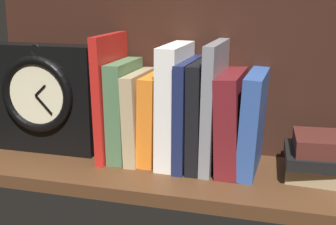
{
  "coord_description": "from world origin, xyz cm",
  "views": [
    {
      "loc": [
        24.46,
        -84.0,
        33.53
      ],
      "look_at": [
        -1.39,
        3.58,
        10.0
      ],
      "focal_mm": 50.84,
      "sensor_mm": 36.0,
      "label": 1
    }
  ],
  "objects_px": {
    "book_red_requiem": "(112,96)",
    "book_white_catcher": "(173,104)",
    "book_maroon_dawkins": "(232,121)",
    "book_green_romantic": "(125,110)",
    "book_orange_pandolfini": "(155,118)",
    "book_stack_side": "(331,158)",
    "book_black_skeptic": "(201,114)",
    "book_gray_chess": "(215,105)",
    "book_blue_modern": "(253,122)",
    "framed_clock": "(44,98)",
    "book_tan_shortstories": "(140,116)",
    "book_navy_bierce": "(188,112)"
  },
  "relations": [
    {
      "from": "book_green_romantic",
      "to": "book_orange_pandolfini",
      "type": "distance_m",
      "value": 0.06
    },
    {
      "from": "book_maroon_dawkins",
      "to": "book_white_catcher",
      "type": "bearing_deg",
      "value": 180.0
    },
    {
      "from": "book_maroon_dawkins",
      "to": "book_green_romantic",
      "type": "bearing_deg",
      "value": 180.0
    },
    {
      "from": "book_red_requiem",
      "to": "book_black_skeptic",
      "type": "xyz_separation_m",
      "value": [
        0.19,
        0.0,
        -0.02
      ]
    },
    {
      "from": "book_red_requiem",
      "to": "book_green_romantic",
      "type": "bearing_deg",
      "value": 0.0
    },
    {
      "from": "book_black_skeptic",
      "to": "book_blue_modern",
      "type": "height_order",
      "value": "book_black_skeptic"
    },
    {
      "from": "book_orange_pandolfini",
      "to": "book_green_romantic",
      "type": "bearing_deg",
      "value": 180.0
    },
    {
      "from": "book_gray_chess",
      "to": "book_orange_pandolfini",
      "type": "bearing_deg",
      "value": 180.0
    },
    {
      "from": "book_red_requiem",
      "to": "book_white_catcher",
      "type": "relative_size",
      "value": 1.07
    },
    {
      "from": "book_green_romantic",
      "to": "book_maroon_dawkins",
      "type": "bearing_deg",
      "value": 0.0
    },
    {
      "from": "book_stack_side",
      "to": "book_red_requiem",
      "type": "bearing_deg",
      "value": 178.78
    },
    {
      "from": "book_red_requiem",
      "to": "book_maroon_dawkins",
      "type": "relative_size",
      "value": 1.35
    },
    {
      "from": "book_gray_chess",
      "to": "book_red_requiem",
      "type": "bearing_deg",
      "value": 180.0
    },
    {
      "from": "book_green_romantic",
      "to": "book_black_skeptic",
      "type": "xyz_separation_m",
      "value": [
        0.16,
        0.0,
        0.0
      ]
    },
    {
      "from": "book_blue_modern",
      "to": "framed_clock",
      "type": "xyz_separation_m",
      "value": [
        -0.44,
        -0.02,
        0.02
      ]
    },
    {
      "from": "book_maroon_dawkins",
      "to": "book_stack_side",
      "type": "distance_m",
      "value": 0.19
    },
    {
      "from": "book_orange_pandolfini",
      "to": "book_gray_chess",
      "type": "relative_size",
      "value": 0.72
    },
    {
      "from": "book_gray_chess",
      "to": "book_blue_modern",
      "type": "height_order",
      "value": "book_gray_chess"
    },
    {
      "from": "book_green_romantic",
      "to": "book_maroon_dawkins",
      "type": "distance_m",
      "value": 0.22
    },
    {
      "from": "book_blue_modern",
      "to": "book_stack_side",
      "type": "relative_size",
      "value": 1.07
    },
    {
      "from": "book_blue_modern",
      "to": "book_stack_side",
      "type": "xyz_separation_m",
      "value": [
        0.15,
        -0.01,
        -0.05
      ]
    },
    {
      "from": "book_tan_shortstories",
      "to": "framed_clock",
      "type": "xyz_separation_m",
      "value": [
        -0.21,
        -0.02,
        0.03
      ]
    },
    {
      "from": "book_green_romantic",
      "to": "book_white_catcher",
      "type": "relative_size",
      "value": 0.84
    },
    {
      "from": "book_white_catcher",
      "to": "book_green_romantic",
      "type": "bearing_deg",
      "value": 180.0
    },
    {
      "from": "book_green_romantic",
      "to": "book_white_catcher",
      "type": "bearing_deg",
      "value": 0.0
    },
    {
      "from": "book_tan_shortstories",
      "to": "book_blue_modern",
      "type": "height_order",
      "value": "book_blue_modern"
    },
    {
      "from": "book_tan_shortstories",
      "to": "book_orange_pandolfini",
      "type": "distance_m",
      "value": 0.03
    },
    {
      "from": "book_maroon_dawkins",
      "to": "framed_clock",
      "type": "bearing_deg",
      "value": -177.78
    },
    {
      "from": "book_red_requiem",
      "to": "framed_clock",
      "type": "xyz_separation_m",
      "value": [
        -0.15,
        -0.02,
        -0.01
      ]
    },
    {
      "from": "book_orange_pandolfini",
      "to": "framed_clock",
      "type": "distance_m",
      "value": 0.24
    },
    {
      "from": "book_tan_shortstories",
      "to": "book_stack_side",
      "type": "relative_size",
      "value": 1.01
    },
    {
      "from": "book_red_requiem",
      "to": "book_stack_side",
      "type": "distance_m",
      "value": 0.44
    },
    {
      "from": "book_green_romantic",
      "to": "book_orange_pandolfini",
      "type": "bearing_deg",
      "value": 0.0
    },
    {
      "from": "book_blue_modern",
      "to": "book_navy_bierce",
      "type": "bearing_deg",
      "value": 180.0
    },
    {
      "from": "book_green_romantic",
      "to": "book_orange_pandolfini",
      "type": "relative_size",
      "value": 1.13
    },
    {
      "from": "book_green_romantic",
      "to": "book_blue_modern",
      "type": "height_order",
      "value": "book_green_romantic"
    },
    {
      "from": "book_green_romantic",
      "to": "book_blue_modern",
      "type": "relative_size",
      "value": 1.06
    },
    {
      "from": "book_white_catcher",
      "to": "book_blue_modern",
      "type": "distance_m",
      "value": 0.16
    },
    {
      "from": "book_black_skeptic",
      "to": "book_blue_modern",
      "type": "relative_size",
      "value": 1.09
    },
    {
      "from": "book_orange_pandolfini",
      "to": "book_white_catcher",
      "type": "distance_m",
      "value": 0.05
    },
    {
      "from": "book_maroon_dawkins",
      "to": "framed_clock",
      "type": "height_order",
      "value": "framed_clock"
    },
    {
      "from": "book_stack_side",
      "to": "book_black_skeptic",
      "type": "bearing_deg",
      "value": 177.84
    },
    {
      "from": "book_orange_pandolfini",
      "to": "book_black_skeptic",
      "type": "bearing_deg",
      "value": 0.0
    },
    {
      "from": "book_tan_shortstories",
      "to": "book_blue_modern",
      "type": "xyz_separation_m",
      "value": [
        0.23,
        0.0,
        0.01
      ]
    },
    {
      "from": "book_black_skeptic",
      "to": "framed_clock",
      "type": "xyz_separation_m",
      "value": [
        -0.34,
        -0.02,
        0.01
      ]
    },
    {
      "from": "book_green_romantic",
      "to": "framed_clock",
      "type": "height_order",
      "value": "framed_clock"
    },
    {
      "from": "book_tan_shortstories",
      "to": "book_black_skeptic",
      "type": "bearing_deg",
      "value": 0.0
    },
    {
      "from": "book_navy_bierce",
      "to": "book_black_skeptic",
      "type": "relative_size",
      "value": 1.0
    },
    {
      "from": "book_white_catcher",
      "to": "book_black_skeptic",
      "type": "distance_m",
      "value": 0.06
    },
    {
      "from": "book_red_requiem",
      "to": "book_black_skeptic",
      "type": "height_order",
      "value": "book_red_requiem"
    }
  ]
}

